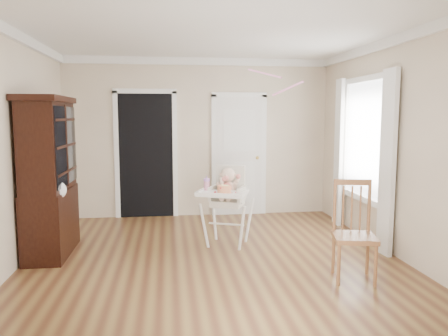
{
  "coord_description": "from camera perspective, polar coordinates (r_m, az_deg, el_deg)",
  "views": [
    {
      "loc": [
        -0.52,
        -5.01,
        1.73
      ],
      "look_at": [
        0.19,
        0.57,
        1.06
      ],
      "focal_mm": 35.0,
      "sensor_mm": 36.0,
      "label": 1
    }
  ],
  "objects": [
    {
      "name": "cake",
      "position": [
        5.53,
        0.02,
        -2.8
      ],
      "size": [
        0.23,
        0.23,
        0.1
      ],
      "color": "silver",
      "rests_on": "high_chair"
    },
    {
      "name": "doorway",
      "position": [
        7.53,
        -10.15,
        2.0
      ],
      "size": [
        1.06,
        0.05,
        2.22
      ],
      "color": "black",
      "rests_on": "wall_back"
    },
    {
      "name": "china_cabinet",
      "position": [
        5.8,
        -21.83,
        -1.04
      ],
      "size": [
        0.52,
        1.16,
        1.97
      ],
      "color": "black",
      "rests_on": "floor"
    },
    {
      "name": "baby",
      "position": [
        5.83,
        0.51,
        -2.22
      ],
      "size": [
        0.28,
        0.29,
        0.45
      ],
      "rotation": [
        0.0,
        0.0,
        -0.39
      ],
      "color": "beige",
      "rests_on": "high_chair"
    },
    {
      "name": "wall_back",
      "position": [
        7.54,
        -3.32,
        3.94
      ],
      "size": [
        4.5,
        0.0,
        4.5
      ],
      "primitive_type": "plane",
      "rotation": [
        1.57,
        0.0,
        0.0
      ],
      "color": "beige",
      "rests_on": "floor"
    },
    {
      "name": "ceiling",
      "position": [
        5.13,
        -1.38,
        17.73
      ],
      "size": [
        5.0,
        5.0,
        0.0
      ],
      "primitive_type": "plane",
      "rotation": [
        3.14,
        0.0,
        0.0
      ],
      "color": "white",
      "rests_on": "wall_back"
    },
    {
      "name": "window_right",
      "position": [
        6.42,
        17.61,
        2.56
      ],
      "size": [
        0.13,
        1.84,
        2.3
      ],
      "color": "white",
      "rests_on": "wall_right"
    },
    {
      "name": "closet_door",
      "position": [
        7.62,
        1.98,
        1.52
      ],
      "size": [
        0.96,
        0.09,
        2.13
      ],
      "color": "white",
      "rests_on": "wall_back"
    },
    {
      "name": "dining_chair",
      "position": [
        4.87,
        16.6,
        -8.24
      ],
      "size": [
        0.51,
        0.51,
        1.05
      ],
      "rotation": [
        0.0,
        0.0,
        -0.22
      ],
      "color": "brown",
      "rests_on": "floor"
    },
    {
      "name": "wall_right",
      "position": [
        5.74,
        21.64,
        2.56
      ],
      "size": [
        0.0,
        5.0,
        5.0
      ],
      "primitive_type": "plane",
      "rotation": [
        1.57,
        0.0,
        -1.57
      ],
      "color": "beige",
      "rests_on": "floor"
    },
    {
      "name": "sippy_cup",
      "position": [
        5.76,
        -2.28,
        -2.1
      ],
      "size": [
        0.08,
        0.08,
        0.2
      ],
      "rotation": [
        0.0,
        0.0,
        -0.39
      ],
      "color": "#CE7E9B",
      "rests_on": "high_chair"
    },
    {
      "name": "floor",
      "position": [
        5.33,
        -1.29,
        -12.12
      ],
      "size": [
        5.0,
        5.0,
        0.0
      ],
      "primitive_type": "plane",
      "color": "#532F1C",
      "rests_on": "ground"
    },
    {
      "name": "high_chair",
      "position": [
        5.83,
        0.42,
        -3.66
      ],
      "size": [
        0.85,
        0.94,
        1.08
      ],
      "rotation": [
        0.0,
        0.0,
        -0.39
      ],
      "color": "white",
      "rests_on": "floor"
    },
    {
      "name": "streamer",
      "position": [
        5.71,
        5.32,
        12.2
      ],
      "size": [
        0.37,
        0.36,
        0.15
      ],
      "primitive_type": null,
      "rotation": [
        0.26,
        0.0,
        0.81
      ],
      "color": "#FF93CA",
      "rests_on": "ceiling"
    },
    {
      "name": "wall_left",
      "position": [
        5.31,
        -26.25,
        2.03
      ],
      "size": [
        0.0,
        5.0,
        5.0
      ],
      "primitive_type": "plane",
      "rotation": [
        1.57,
        0.0,
        1.57
      ],
      "color": "beige",
      "rests_on": "floor"
    },
    {
      "name": "crown_molding",
      "position": [
        5.12,
        -1.37,
        17.07
      ],
      "size": [
        4.5,
        5.0,
        0.12
      ],
      "primitive_type": null,
      "color": "white",
      "rests_on": "ceiling"
    }
  ]
}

